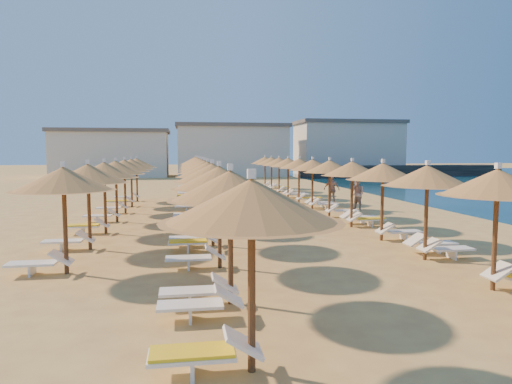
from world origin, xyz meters
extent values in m
plane|color=tan|center=(0.00, 0.00, 0.00)|extent=(220.00, 220.00, 0.00)
cube|color=black|center=(25.99, 41.55, 0.75)|extent=(30.26, 7.53, 1.50)
cube|color=beige|center=(-14.69, 46.22, 3.00)|extent=(15.00, 8.00, 6.00)
cube|color=#59514C|center=(-14.69, 46.22, 6.25)|extent=(15.60, 8.48, 0.50)
cube|color=beige|center=(1.79, 45.48, 3.40)|extent=(15.00, 8.00, 6.80)
cube|color=#59514C|center=(1.79, 45.48, 7.05)|extent=(15.60, 8.48, 0.50)
cube|color=beige|center=(19.66, 47.40, 3.80)|extent=(15.00, 8.00, 7.60)
cube|color=#59514C|center=(19.66, 47.40, 7.85)|extent=(15.60, 8.48, 0.50)
cylinder|color=brown|center=(2.52, -9.32, 1.28)|extent=(0.12, 0.12, 2.55)
cone|color=#A4692F|center=(2.52, -9.32, 2.63)|extent=(2.57, 2.57, 0.64)
cone|color=#A4692F|center=(2.52, -9.32, 2.36)|extent=(2.77, 2.77, 0.12)
cube|color=white|center=(2.52, -9.32, 3.02)|extent=(0.12, 0.12, 0.14)
cylinder|color=brown|center=(2.52, -6.15, 1.28)|extent=(0.12, 0.12, 2.55)
cone|color=#A4692F|center=(2.52, -6.15, 2.63)|extent=(2.57, 2.57, 0.64)
cone|color=#A4692F|center=(2.52, -6.15, 2.36)|extent=(2.77, 2.77, 0.12)
cube|color=white|center=(2.52, -6.15, 3.02)|extent=(0.12, 0.12, 0.14)
cylinder|color=brown|center=(2.52, -2.97, 1.28)|extent=(0.12, 0.12, 2.55)
cone|color=#A4692F|center=(2.52, -2.97, 2.63)|extent=(2.57, 2.57, 0.64)
cone|color=#A4692F|center=(2.52, -2.97, 2.36)|extent=(2.77, 2.77, 0.12)
cube|color=white|center=(2.52, -2.97, 3.02)|extent=(0.12, 0.12, 0.14)
cylinder|color=brown|center=(2.52, 0.21, 1.28)|extent=(0.12, 0.12, 2.55)
cone|color=#A4692F|center=(2.52, 0.21, 2.63)|extent=(2.57, 2.57, 0.64)
cone|color=#A4692F|center=(2.52, 0.21, 2.36)|extent=(2.77, 2.77, 0.12)
cube|color=white|center=(2.52, 0.21, 3.02)|extent=(0.12, 0.12, 0.14)
cylinder|color=brown|center=(2.52, 3.38, 1.28)|extent=(0.12, 0.12, 2.55)
cone|color=#A4692F|center=(2.52, 3.38, 2.63)|extent=(2.57, 2.57, 0.64)
cone|color=#A4692F|center=(2.52, 3.38, 2.36)|extent=(2.77, 2.77, 0.12)
cube|color=white|center=(2.52, 3.38, 3.02)|extent=(0.12, 0.12, 0.14)
cylinder|color=brown|center=(2.52, 6.56, 1.28)|extent=(0.12, 0.12, 2.55)
cone|color=#A4692F|center=(2.52, 6.56, 2.63)|extent=(2.57, 2.57, 0.64)
cone|color=#A4692F|center=(2.52, 6.56, 2.36)|extent=(2.77, 2.77, 0.12)
cube|color=white|center=(2.52, 6.56, 3.02)|extent=(0.12, 0.12, 0.14)
cylinder|color=brown|center=(2.52, 9.74, 1.28)|extent=(0.12, 0.12, 2.55)
cone|color=#A4692F|center=(2.52, 9.74, 2.63)|extent=(2.57, 2.57, 0.64)
cone|color=#A4692F|center=(2.52, 9.74, 2.36)|extent=(2.77, 2.77, 0.12)
cube|color=white|center=(2.52, 9.74, 3.02)|extent=(0.12, 0.12, 0.14)
cylinder|color=brown|center=(2.52, 12.92, 1.28)|extent=(0.12, 0.12, 2.55)
cone|color=#A4692F|center=(2.52, 12.92, 2.63)|extent=(2.57, 2.57, 0.64)
cone|color=#A4692F|center=(2.52, 12.92, 2.36)|extent=(2.77, 2.77, 0.12)
cube|color=white|center=(2.52, 12.92, 3.02)|extent=(0.12, 0.12, 0.14)
cylinder|color=brown|center=(2.52, 16.09, 1.28)|extent=(0.12, 0.12, 2.55)
cone|color=#A4692F|center=(2.52, 16.09, 2.63)|extent=(2.57, 2.57, 0.64)
cone|color=#A4692F|center=(2.52, 16.09, 2.36)|extent=(2.77, 2.77, 0.12)
cube|color=white|center=(2.52, 16.09, 3.02)|extent=(0.12, 0.12, 0.14)
cylinder|color=brown|center=(2.52, 19.27, 1.28)|extent=(0.12, 0.12, 2.55)
cone|color=#A4692F|center=(2.52, 19.27, 2.63)|extent=(2.57, 2.57, 0.64)
cone|color=#A4692F|center=(2.52, 19.27, 2.36)|extent=(2.77, 2.77, 0.12)
cube|color=white|center=(2.52, 19.27, 3.02)|extent=(0.12, 0.12, 0.14)
cylinder|color=brown|center=(2.52, 22.45, 1.28)|extent=(0.12, 0.12, 2.55)
cone|color=#A4692F|center=(2.52, 22.45, 2.63)|extent=(2.57, 2.57, 0.64)
cone|color=#A4692F|center=(2.52, 22.45, 2.36)|extent=(2.77, 2.77, 0.12)
cube|color=white|center=(2.52, 22.45, 3.02)|extent=(0.12, 0.12, 0.14)
cylinder|color=brown|center=(-3.86, -12.50, 1.28)|extent=(0.12, 0.12, 2.55)
cone|color=#A4692F|center=(-3.86, -12.50, 2.63)|extent=(2.57, 2.57, 0.64)
cone|color=#A4692F|center=(-3.86, -12.50, 2.36)|extent=(2.77, 2.77, 0.12)
cube|color=white|center=(-3.86, -12.50, 3.02)|extent=(0.12, 0.12, 0.14)
cylinder|color=brown|center=(-3.86, -9.32, 1.28)|extent=(0.12, 0.12, 2.55)
cone|color=#A4692F|center=(-3.86, -9.32, 2.63)|extent=(2.57, 2.57, 0.64)
cone|color=#A4692F|center=(-3.86, -9.32, 2.36)|extent=(2.77, 2.77, 0.12)
cube|color=white|center=(-3.86, -9.32, 3.02)|extent=(0.12, 0.12, 0.14)
cylinder|color=brown|center=(-3.86, -6.15, 1.28)|extent=(0.12, 0.12, 2.55)
cone|color=#A4692F|center=(-3.86, -6.15, 2.63)|extent=(2.57, 2.57, 0.64)
cone|color=#A4692F|center=(-3.86, -6.15, 2.36)|extent=(2.77, 2.77, 0.12)
cube|color=white|center=(-3.86, -6.15, 3.02)|extent=(0.12, 0.12, 0.14)
cylinder|color=brown|center=(-3.86, -2.97, 1.28)|extent=(0.12, 0.12, 2.55)
cone|color=#A4692F|center=(-3.86, -2.97, 2.63)|extent=(2.57, 2.57, 0.64)
cone|color=#A4692F|center=(-3.86, -2.97, 2.36)|extent=(2.77, 2.77, 0.12)
cube|color=white|center=(-3.86, -2.97, 3.02)|extent=(0.12, 0.12, 0.14)
cylinder|color=brown|center=(-3.86, 0.21, 1.28)|extent=(0.12, 0.12, 2.55)
cone|color=#A4692F|center=(-3.86, 0.21, 2.63)|extent=(2.57, 2.57, 0.64)
cone|color=#A4692F|center=(-3.86, 0.21, 2.36)|extent=(2.77, 2.77, 0.12)
cube|color=white|center=(-3.86, 0.21, 3.02)|extent=(0.12, 0.12, 0.14)
cylinder|color=brown|center=(-3.86, 3.38, 1.28)|extent=(0.12, 0.12, 2.55)
cone|color=#A4692F|center=(-3.86, 3.38, 2.63)|extent=(2.57, 2.57, 0.64)
cone|color=#A4692F|center=(-3.86, 3.38, 2.36)|extent=(2.77, 2.77, 0.12)
cube|color=white|center=(-3.86, 3.38, 3.02)|extent=(0.12, 0.12, 0.14)
cylinder|color=brown|center=(-3.86, 6.56, 1.28)|extent=(0.12, 0.12, 2.55)
cone|color=#A4692F|center=(-3.86, 6.56, 2.63)|extent=(2.57, 2.57, 0.64)
cone|color=#A4692F|center=(-3.86, 6.56, 2.36)|extent=(2.77, 2.77, 0.12)
cube|color=white|center=(-3.86, 6.56, 3.02)|extent=(0.12, 0.12, 0.14)
cylinder|color=brown|center=(-3.86, 9.74, 1.28)|extent=(0.12, 0.12, 2.55)
cone|color=#A4692F|center=(-3.86, 9.74, 2.63)|extent=(2.57, 2.57, 0.64)
cone|color=#A4692F|center=(-3.86, 9.74, 2.36)|extent=(2.77, 2.77, 0.12)
cube|color=white|center=(-3.86, 9.74, 3.02)|extent=(0.12, 0.12, 0.14)
cylinder|color=brown|center=(-3.86, 12.92, 1.28)|extent=(0.12, 0.12, 2.55)
cone|color=#A4692F|center=(-3.86, 12.92, 2.63)|extent=(2.57, 2.57, 0.64)
cone|color=#A4692F|center=(-3.86, 12.92, 2.36)|extent=(2.77, 2.77, 0.12)
cube|color=white|center=(-3.86, 12.92, 3.02)|extent=(0.12, 0.12, 0.14)
cylinder|color=brown|center=(-3.86, 16.09, 1.28)|extent=(0.12, 0.12, 2.55)
cone|color=#A4692F|center=(-3.86, 16.09, 2.63)|extent=(2.57, 2.57, 0.64)
cone|color=#A4692F|center=(-3.86, 16.09, 2.36)|extent=(2.77, 2.77, 0.12)
cube|color=white|center=(-3.86, 16.09, 3.02)|extent=(0.12, 0.12, 0.14)
cylinder|color=brown|center=(-3.86, 19.27, 1.28)|extent=(0.12, 0.12, 2.55)
cone|color=#A4692F|center=(-3.86, 19.27, 2.63)|extent=(2.57, 2.57, 0.64)
cone|color=#A4692F|center=(-3.86, 19.27, 2.36)|extent=(2.77, 2.77, 0.12)
cube|color=white|center=(-3.86, 19.27, 3.02)|extent=(0.12, 0.12, 0.14)
cylinder|color=brown|center=(-3.86, 22.45, 1.28)|extent=(0.12, 0.12, 2.55)
cone|color=#A4692F|center=(-3.86, 22.45, 2.63)|extent=(2.57, 2.57, 0.64)
cone|color=#A4692F|center=(-3.86, 22.45, 2.36)|extent=(2.77, 2.77, 0.12)
cube|color=white|center=(-3.86, 22.45, 3.02)|extent=(0.12, 0.12, 0.14)
cylinder|color=brown|center=(-8.08, -6.15, 1.28)|extent=(0.12, 0.12, 2.55)
cone|color=#A4692F|center=(-8.08, -6.15, 2.63)|extent=(2.57, 2.57, 0.64)
cone|color=#A4692F|center=(-8.08, -6.15, 2.36)|extent=(2.77, 2.77, 0.12)
cube|color=white|center=(-8.08, -6.15, 3.02)|extent=(0.12, 0.12, 0.14)
cylinder|color=brown|center=(-8.08, -2.97, 1.28)|extent=(0.12, 0.12, 2.55)
cone|color=#A4692F|center=(-8.08, -2.97, 2.63)|extent=(2.57, 2.57, 0.64)
cone|color=#A4692F|center=(-8.08, -2.97, 2.36)|extent=(2.77, 2.77, 0.12)
cube|color=white|center=(-8.08, -2.97, 3.02)|extent=(0.12, 0.12, 0.14)
cylinder|color=brown|center=(-8.08, 0.21, 1.28)|extent=(0.12, 0.12, 2.55)
cone|color=#A4692F|center=(-8.08, 0.21, 2.63)|extent=(2.57, 2.57, 0.64)
cone|color=#A4692F|center=(-8.08, 0.21, 2.36)|extent=(2.77, 2.77, 0.12)
cube|color=white|center=(-8.08, 0.21, 3.02)|extent=(0.12, 0.12, 0.14)
cylinder|color=brown|center=(-8.08, 3.38, 1.28)|extent=(0.12, 0.12, 2.55)
cone|color=#A4692F|center=(-8.08, 3.38, 2.63)|extent=(2.57, 2.57, 0.64)
cone|color=#A4692F|center=(-8.08, 3.38, 2.36)|extent=(2.77, 2.77, 0.12)
cube|color=white|center=(-8.08, 3.38, 3.02)|extent=(0.12, 0.12, 0.14)
cylinder|color=brown|center=(-8.08, 6.56, 1.28)|extent=(0.12, 0.12, 2.55)
cone|color=#A4692F|center=(-8.08, 6.56, 2.63)|extent=(2.57, 2.57, 0.64)
cone|color=#A4692F|center=(-8.08, 6.56, 2.36)|extent=(2.77, 2.77, 0.12)
cube|color=white|center=(-8.08, 6.56, 3.02)|extent=(0.12, 0.12, 0.14)
cylinder|color=brown|center=(-8.08, 9.74, 1.28)|extent=(0.12, 0.12, 2.55)
cone|color=#A4692F|center=(-8.08, 9.74, 2.63)|extent=(2.57, 2.57, 0.64)
cone|color=#A4692F|center=(-8.08, 9.74, 2.36)|extent=(2.77, 2.77, 0.12)
cube|color=white|center=(-8.08, 9.74, 3.02)|extent=(0.12, 0.12, 0.14)
cylinder|color=brown|center=(-8.08, 12.92, 1.28)|extent=(0.12, 0.12, 2.55)
cone|color=#A4692F|center=(-8.08, 12.92, 2.63)|extent=(2.57, 2.57, 0.64)
cone|color=#A4692F|center=(-8.08, 12.92, 2.36)|extent=(2.77, 2.77, 0.12)
cube|color=white|center=(-8.08, 12.92, 3.02)|extent=(0.12, 0.12, 0.14)
cube|color=white|center=(-4.76, -12.50, 0.32)|extent=(1.30, 0.59, 0.06)
cube|color=white|center=(-4.76, -12.50, 0.16)|extent=(0.06, 0.53, 0.32)
cube|color=white|center=(-3.99, -12.50, 0.46)|extent=(0.58, 0.59, 0.40)
cube|color=yellow|center=(-4.76, -12.50, 0.38)|extent=(1.25, 0.54, 0.05)
cube|color=white|center=(2.65, -9.32, 0.46)|extent=(0.58, 0.59, 0.40)
cube|color=white|center=(-4.76, -9.32, 0.32)|extent=(1.30, 0.59, 0.06)
cube|color=white|center=(-4.76, -9.32, 0.16)|extent=(0.06, 0.53, 0.32)
cube|color=white|center=(-3.99, -9.32, 0.46)|extent=(0.58, 0.59, 0.40)
cube|color=white|center=(-4.76, -10.22, 0.32)|extent=(1.30, 0.59, 0.06)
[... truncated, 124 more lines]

